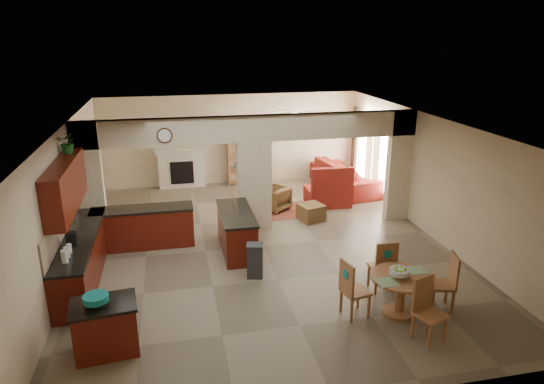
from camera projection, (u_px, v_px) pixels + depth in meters
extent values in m
plane|color=#766A51|center=(263.00, 246.00, 10.95)|extent=(10.00, 10.00, 0.00)
plane|color=white|center=(262.00, 123.00, 10.06)|extent=(10.00, 10.00, 0.00)
plane|color=beige|center=(232.00, 140.00, 15.15)|extent=(8.00, 0.00, 8.00)
plane|color=beige|center=(341.00, 310.00, 5.86)|extent=(8.00, 0.00, 8.00)
plane|color=beige|center=(67.00, 200.00, 9.71)|extent=(0.00, 10.00, 10.00)
plane|color=beige|center=(430.00, 176.00, 11.30)|extent=(0.00, 10.00, 10.00)
cube|color=beige|center=(89.00, 184.00, 10.70)|extent=(0.60, 0.25, 2.80)
cube|color=beige|center=(254.00, 187.00, 11.53)|extent=(0.80, 0.25, 2.20)
cube|color=beige|center=(399.00, 166.00, 12.17)|extent=(0.60, 0.25, 2.80)
cube|color=beige|center=(254.00, 128.00, 11.09)|extent=(8.00, 0.25, 0.60)
cube|color=#410B07|center=(82.00, 260.00, 9.33)|extent=(0.60, 3.20, 0.86)
cube|color=black|center=(79.00, 238.00, 9.19)|extent=(0.62, 3.22, 0.05)
cube|color=tan|center=(61.00, 224.00, 9.04)|extent=(0.02, 3.20, 0.55)
cube|color=#410B07|center=(144.00, 228.00, 10.82)|extent=(2.20, 0.60, 0.86)
cube|color=black|center=(142.00, 209.00, 10.68)|extent=(2.22, 0.62, 0.05)
cube|color=#410B07|center=(65.00, 186.00, 8.84)|extent=(0.35, 2.40, 0.90)
cube|color=#410B07|center=(236.00, 232.00, 10.60)|extent=(0.65, 1.80, 0.86)
cube|color=black|center=(236.00, 213.00, 10.46)|extent=(0.70, 1.85, 0.05)
cube|color=silver|center=(242.00, 249.00, 9.81)|extent=(0.58, 0.04, 0.70)
cylinder|color=#482B18|center=(165.00, 136.00, 10.57)|extent=(0.34, 0.03, 0.34)
cube|color=brown|center=(291.00, 210.00, 13.13)|extent=(1.60, 1.30, 0.01)
cube|color=beige|center=(182.00, 170.00, 14.95)|extent=(1.40, 0.28, 1.10)
cube|color=black|center=(182.00, 173.00, 14.83)|extent=(0.70, 0.04, 0.70)
cube|color=beige|center=(181.00, 151.00, 14.74)|extent=(1.60, 0.35, 0.10)
cube|color=#A45E38|center=(244.00, 156.00, 15.21)|extent=(1.00, 0.32, 1.80)
cube|color=white|center=(386.00, 160.00, 13.49)|extent=(0.02, 0.90, 1.90)
cube|color=white|center=(363.00, 147.00, 15.07)|extent=(0.02, 0.90, 1.90)
cube|color=white|center=(374.00, 158.00, 14.33)|extent=(0.02, 0.70, 2.10)
cube|color=#421F1A|center=(395.00, 166.00, 12.93)|extent=(0.10, 0.28, 2.30)
cube|color=#421F1A|center=(376.00, 155.00, 14.04)|extent=(0.10, 0.28, 2.30)
cube|color=#421F1A|center=(369.00, 151.00, 14.50)|extent=(0.10, 0.28, 2.30)
cube|color=#421F1A|center=(355.00, 143.00, 15.62)|extent=(0.10, 0.28, 2.30)
cylinder|color=white|center=(295.00, 110.00, 13.22)|extent=(1.00, 1.00, 0.10)
cube|color=#410B07|center=(106.00, 329.00, 7.23)|extent=(0.96, 0.72, 0.77)
cube|color=black|center=(103.00, 305.00, 7.10)|extent=(1.02, 0.78, 0.05)
cylinder|color=#12817F|center=(96.00, 300.00, 7.01)|extent=(0.37, 0.37, 0.17)
cube|color=#2C2C2E|center=(255.00, 262.00, 9.48)|extent=(0.35, 0.32, 0.64)
cylinder|color=#A45E38|center=(402.00, 277.00, 8.10)|extent=(1.06, 1.06, 0.04)
cylinder|color=#A45E38|center=(400.00, 295.00, 8.21)|extent=(0.15, 0.15, 0.68)
cylinder|color=#A45E38|center=(398.00, 312.00, 8.32)|extent=(0.54, 0.54, 0.06)
cylinder|color=#88C229|center=(399.00, 273.00, 8.03)|extent=(0.33, 0.33, 0.17)
imported|color=maroon|center=(345.00, 176.00, 14.84)|extent=(2.94, 1.53, 0.82)
cube|color=maroon|center=(327.00, 196.00, 13.55)|extent=(1.19, 0.98, 0.46)
imported|color=maroon|center=(274.00, 198.00, 13.09)|extent=(0.97, 0.97, 0.64)
cube|color=maroon|center=(311.00, 212.00, 12.42)|extent=(0.71, 0.71, 0.41)
imported|color=#134714|center=(68.00, 143.00, 9.31)|extent=(0.41, 0.37, 0.42)
cube|color=#A45E38|center=(381.00, 267.00, 8.99)|extent=(0.43, 0.43, 0.05)
cube|color=#A45E38|center=(385.00, 273.00, 9.25)|extent=(0.04, 0.04, 0.44)
cube|color=#A45E38|center=(369.00, 275.00, 9.19)|extent=(0.04, 0.04, 0.44)
cube|color=#A45E38|center=(393.00, 282.00, 8.93)|extent=(0.04, 0.04, 0.44)
cube|color=#A45E38|center=(376.00, 284.00, 8.87)|extent=(0.04, 0.04, 0.44)
cube|color=#A45E38|center=(387.00, 257.00, 8.71)|extent=(0.42, 0.05, 0.55)
cube|color=#12817F|center=(388.00, 254.00, 8.67)|extent=(0.14, 0.01, 0.14)
cube|color=#A45E38|center=(441.00, 285.00, 8.35)|extent=(0.50, 0.50, 0.05)
cube|color=#A45E38|center=(427.00, 292.00, 8.59)|extent=(0.04, 0.04, 0.44)
cube|color=#A45E38|center=(433.00, 302.00, 8.27)|extent=(0.04, 0.04, 0.44)
cube|color=#A45E38|center=(446.00, 292.00, 8.58)|extent=(0.04, 0.04, 0.44)
cube|color=#A45E38|center=(453.00, 302.00, 8.26)|extent=(0.04, 0.04, 0.44)
cube|color=#A45E38|center=(454.00, 270.00, 8.26)|extent=(0.14, 0.42, 0.55)
cube|color=#12817F|center=(456.00, 266.00, 8.23)|extent=(0.04, 0.14, 0.14)
cube|color=#A45E38|center=(430.00, 315.00, 7.47)|extent=(0.53, 0.53, 0.05)
cube|color=#A45E38|center=(430.00, 337.00, 7.32)|extent=(0.04, 0.04, 0.44)
cube|color=#A45E38|center=(445.00, 330.00, 7.49)|extent=(0.04, 0.04, 0.44)
cube|color=#A45E38|center=(413.00, 325.00, 7.60)|extent=(0.04, 0.04, 0.44)
cube|color=#A45E38|center=(428.00, 319.00, 7.77)|extent=(0.04, 0.04, 0.44)
cube|color=#A45E38|center=(423.00, 292.00, 7.53)|extent=(0.41, 0.17, 0.55)
cube|color=#12817F|center=(422.00, 288.00, 7.53)|extent=(0.14, 0.05, 0.14)
cube|color=#A45E38|center=(356.00, 292.00, 8.14)|extent=(0.49, 0.49, 0.05)
cube|color=#A45E38|center=(369.00, 306.00, 8.13)|extent=(0.04, 0.04, 0.44)
cube|color=#A45E38|center=(358.00, 297.00, 8.42)|extent=(0.04, 0.04, 0.44)
cube|color=#A45E38|center=(352.00, 311.00, 8.00)|extent=(0.04, 0.04, 0.44)
cube|color=#A45E38|center=(341.00, 301.00, 8.30)|extent=(0.04, 0.04, 0.44)
cube|color=#A45E38|center=(347.00, 278.00, 7.97)|extent=(0.12, 0.42, 0.55)
cube|color=#12817F|center=(346.00, 274.00, 7.94)|extent=(0.04, 0.14, 0.14)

